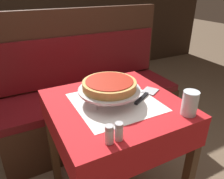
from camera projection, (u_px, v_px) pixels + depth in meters
The scene contains 10 objects.
dining_table_front at pixel (115, 119), 1.24m from camera, with size 0.69×0.69×0.75m.
dining_table_rear at pixel (49, 48), 2.66m from camera, with size 0.70×0.70×0.74m.
booth_bench at pixel (90, 104), 2.02m from camera, with size 1.56×0.54×1.15m.
pizza_pan_stand at pixel (109, 90), 1.17m from camera, with size 0.34×0.34×0.07m.
deep_dish_pizza at pixel (109, 85), 1.16m from camera, with size 0.29×0.29×0.05m.
pizza_server at pixel (146, 95), 1.25m from camera, with size 0.23×0.16×0.01m.
water_glass_near at pixel (190, 103), 1.05m from camera, with size 0.08×0.08×0.12m.
salt_shaker at pixel (109, 134), 0.87m from camera, with size 0.04×0.04×0.08m.
pepper_shaker at pixel (119, 131), 0.88m from camera, with size 0.04×0.04×0.08m.
condiment_caddy at pixel (56, 35), 2.60m from camera, with size 0.14×0.14×0.15m.
Camera 1 is at (-0.50, -0.91, 1.33)m, focal length 35.00 mm.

